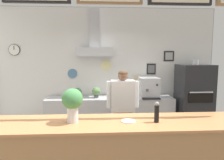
{
  "coord_description": "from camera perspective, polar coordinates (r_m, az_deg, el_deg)",
  "views": [
    {
      "loc": [
        -0.13,
        -2.75,
        1.88
      ],
      "look_at": [
        0.08,
        0.7,
        1.47
      ],
      "focal_mm": 33.1,
      "sensor_mm": 36.0,
      "label": 1
    }
  ],
  "objects": [
    {
      "name": "shop_worker",
      "position": [
        3.7,
        2.96,
        -9.13
      ],
      "size": [
        0.57,
        0.22,
        1.62
      ],
      "rotation": [
        0.0,
        0.0,
        3.15
      ],
      "color": "#232328",
      "rests_on": "ground_plane"
    },
    {
      "name": "back_prep_counter",
      "position": [
        4.95,
        -0.57,
        -10.04
      ],
      "size": [
        2.94,
        0.57,
        0.91
      ],
      "color": "#B7BABF",
      "rests_on": "ground_plane"
    },
    {
      "name": "potted_thyme",
      "position": [
        4.81,
        -9.46,
        -3.39
      ],
      "size": [
        0.19,
        0.19,
        0.23
      ],
      "color": "#4C4C51",
      "rests_on": "back_prep_counter"
    },
    {
      "name": "pepper_grinder",
      "position": [
        2.5,
        12.24,
        -8.69
      ],
      "size": [
        0.06,
        0.06,
        0.25
      ],
      "color": "black",
      "rests_on": "service_counter"
    },
    {
      "name": "basil_vase",
      "position": [
        2.46,
        -10.88,
        -6.13
      ],
      "size": [
        0.24,
        0.24,
        0.4
      ],
      "color": "silver",
      "rests_on": "service_counter"
    },
    {
      "name": "back_wall_assembly",
      "position": [
        5.0,
        -2.07,
        3.61
      ],
      "size": [
        5.38,
        2.66,
        3.02
      ],
      "color": "gray",
      "rests_on": "ground_plane"
    },
    {
      "name": "espresso_machine",
      "position": [
        4.9,
        10.15,
        -2.08
      ],
      "size": [
        0.44,
        0.5,
        0.46
      ],
      "color": "silver",
      "rests_on": "back_prep_counter"
    },
    {
      "name": "condiment_plate",
      "position": [
        2.51,
        4.51,
        -11.26
      ],
      "size": [
        0.17,
        0.17,
        0.01
      ],
      "color": "white",
      "rests_on": "service_counter"
    },
    {
      "name": "pizza_oven",
      "position": [
        5.13,
        21.58,
        -5.36
      ],
      "size": [
        0.72,
        0.68,
        1.77
      ],
      "color": "#232326",
      "rests_on": "ground_plane"
    },
    {
      "name": "potted_oregano",
      "position": [
        4.79,
        -4.39,
        -3.28
      ],
      "size": [
        0.2,
        0.2,
        0.24
      ],
      "color": "#4C4C51",
      "rests_on": "back_prep_counter"
    }
  ]
}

